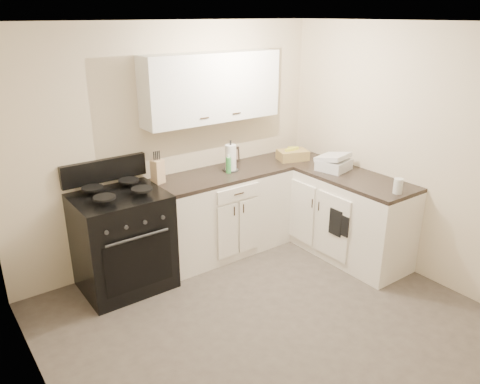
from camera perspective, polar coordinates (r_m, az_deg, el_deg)
floor at (r=4.22m, az=4.81°, el=-16.47°), size 3.60×3.60×0.00m
ceiling at (r=3.35m, az=6.18°, el=19.83°), size 3.60×3.60×0.00m
wall_back at (r=5.02m, az=-8.31°, el=5.62°), size 3.60×0.00×3.60m
wall_right at (r=4.93m, az=21.41°, el=4.08°), size 0.00×3.60×3.60m
wall_left at (r=2.85m, az=-23.25°, el=-8.27°), size 0.00×3.60×3.60m
base_cabinets_back at (r=5.25m, az=-2.20°, el=-2.76°), size 1.55×0.60×0.90m
base_cabinets_right at (r=5.44m, az=11.13°, el=-2.25°), size 0.60×1.90×0.90m
countertop_back at (r=5.07m, az=-2.28°, el=2.11°), size 1.55×0.60×0.04m
countertop_right at (r=5.28m, az=11.48°, el=2.45°), size 0.60×1.90×0.04m
upper_cabinets at (r=4.98m, az=-3.42°, el=12.63°), size 1.55×0.30×0.70m
stove at (r=4.73m, az=-14.12°, el=-6.09°), size 0.84×0.72×1.02m
knife_block at (r=4.80m, az=-10.00°, el=2.48°), size 0.14×0.13×0.25m
paper_towel at (r=5.11m, az=-1.14°, el=4.19°), size 0.13×0.13×0.29m
soap_bottle at (r=5.05m, az=-1.42°, el=3.28°), size 0.07×0.07×0.17m
picture_frame at (r=5.43m, az=-0.77°, el=4.59°), size 0.14×0.07×0.17m
wicker_basket at (r=5.56m, az=6.44°, el=4.51°), size 0.40×0.32×0.11m
countertop_grill at (r=5.26m, az=11.37°, el=3.28°), size 0.38×0.36×0.12m
glass_jar at (r=4.72m, az=18.71°, el=0.69°), size 0.11×0.11×0.15m
oven_mitt_near at (r=4.91m, az=12.51°, el=-4.05°), size 0.02×0.13×0.22m
oven_mitt_far at (r=4.98m, az=11.58°, el=-3.65°), size 0.02×0.16×0.28m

